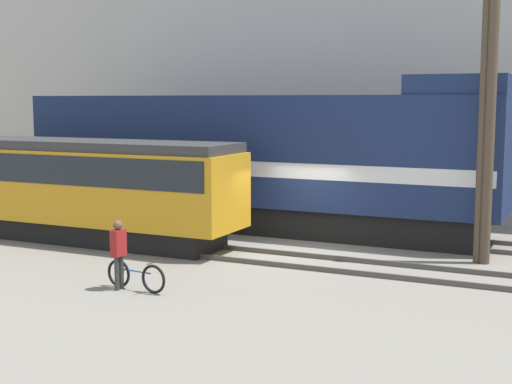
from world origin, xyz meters
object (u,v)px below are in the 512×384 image
Objects in this scene: utility_pole_center at (482,112)px; freight_locomotive at (256,159)px; bicycle at (136,276)px; utility_pole_right at (491,104)px; streetcar at (78,183)px; person at (118,248)px.

freight_locomotive is at bearing 164.67° from utility_pole_center.
freight_locomotive reaches higher than bicycle.
bicycle is (0.91, -8.72, -2.13)m from freight_locomotive.
utility_pole_center is at bearing 43.16° from bicycle.
utility_pole_right reaches higher than utility_pole_center.
streetcar is 6.68m from person.
bicycle is 0.20× the size of utility_pole_right.
utility_pole_center is at bearing 180.00° from utility_pole_right.
bicycle is at bearing -136.84° from utility_pole_center.
freight_locomotive is 2.03× the size of utility_pole_center.
person is 0.19× the size of utility_pole_right.
utility_pole_right is (0.21, 0.00, 0.22)m from utility_pole_center.
streetcar is 12.93m from utility_pole_right.
bicycle is at bearing -84.06° from freight_locomotive.
person is at bearing -138.02° from utility_pole_center.
person is 10.68m from utility_pole_right.
freight_locomotive is at bearing 95.94° from bicycle.
person is at bearing -165.55° from bicycle.
freight_locomotive is 1.52× the size of streetcar.
bicycle is 0.80m from person.
freight_locomotive is 9.02m from bicycle.
streetcar is at bearing -135.28° from freight_locomotive.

